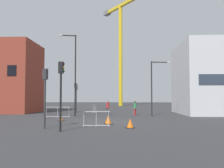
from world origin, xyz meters
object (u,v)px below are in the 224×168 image
at_px(construction_crane, 122,37).
at_px(pedestrian_waiting, 108,107).
at_px(traffic_light_corner, 45,88).
at_px(pedestrian_walking, 135,107).
at_px(streetlamp_short, 155,82).
at_px(streetlamp_tall, 74,69).
at_px(traffic_light_near, 76,93).
at_px(traffic_cone_on_verge, 61,118).
at_px(traffic_cone_striped, 130,124).
at_px(traffic_light_far, 61,85).
at_px(traffic_cone_orange, 108,120).
at_px(traffic_light_island, 75,92).

bearing_deg(construction_crane, pedestrian_waiting, -93.44).
distance_m(traffic_light_corner, pedestrian_walking, 13.71).
bearing_deg(streetlamp_short, streetlamp_tall, -175.85).
bearing_deg(pedestrian_waiting, construction_crane, 86.56).
height_order(traffic_light_near, traffic_cone_on_verge, traffic_light_near).
bearing_deg(streetlamp_short, pedestrian_waiting, 162.73).
xyz_separation_m(streetlamp_short, traffic_light_corner, (-8.66, -11.10, -1.06)).
height_order(pedestrian_walking, traffic_cone_striped, pedestrian_walking).
xyz_separation_m(streetlamp_short, pedestrian_walking, (-2.12, 0.84, -2.74)).
bearing_deg(pedestrian_walking, streetlamp_tall, -167.62).
relative_size(streetlamp_short, traffic_light_corner, 1.54).
distance_m(streetlamp_short, traffic_light_far, 14.39).
distance_m(traffic_light_near, traffic_cone_orange, 14.75).
height_order(traffic_light_corner, traffic_cone_on_verge, traffic_light_corner).
relative_size(streetlamp_tall, streetlamp_short, 1.48).
xyz_separation_m(streetlamp_short, traffic_light_island, (-10.31, 8.18, -0.94)).
height_order(construction_crane, traffic_light_corner, construction_crane).
relative_size(traffic_light_island, pedestrian_waiting, 2.52).
height_order(traffic_light_near, pedestrian_waiting, traffic_light_near).
distance_m(streetlamp_short, traffic_cone_on_verge, 11.17).
bearing_deg(streetlamp_short, traffic_light_far, -120.52).
bearing_deg(traffic_cone_striped, streetlamp_short, 73.63).
relative_size(traffic_light_corner, traffic_light_near, 1.03).
bearing_deg(traffic_cone_on_verge, traffic_light_far, -76.18).
relative_size(pedestrian_walking, traffic_cone_striped, 2.66).
bearing_deg(streetlamp_tall, streetlamp_short, 4.15).
bearing_deg(streetlamp_tall, pedestrian_walking, 12.38).
height_order(traffic_light_far, traffic_cone_orange, traffic_light_far).
bearing_deg(traffic_light_corner, traffic_light_far, -42.91).
distance_m(traffic_light_island, pedestrian_walking, 11.15).
bearing_deg(pedestrian_waiting, pedestrian_walking, -14.24).
height_order(traffic_light_island, pedestrian_walking, traffic_light_island).
relative_size(streetlamp_short, traffic_cone_orange, 8.94).
distance_m(construction_crane, traffic_light_corner, 44.35).
xyz_separation_m(traffic_light_island, traffic_light_far, (3.02, -20.55, 0.05)).
xyz_separation_m(pedestrian_waiting, traffic_cone_orange, (0.58, -9.81, -0.62)).
height_order(construction_crane, traffic_light_near, construction_crane).
distance_m(traffic_light_near, traffic_cone_striped, 17.47).
distance_m(construction_crane, traffic_light_island, 27.28).
height_order(construction_crane, traffic_cone_on_verge, construction_crane).
xyz_separation_m(construction_crane, traffic_light_near, (-6.18, -25.18, -14.01)).
bearing_deg(traffic_cone_striped, construction_crane, 90.57).
height_order(traffic_light_corner, traffic_cone_orange, traffic_light_corner).
xyz_separation_m(traffic_light_island, traffic_cone_striped, (7.22, -18.69, -2.46)).
bearing_deg(traffic_light_near, traffic_light_island, 103.36).
xyz_separation_m(streetlamp_tall, traffic_cone_orange, (4.19, -7.54, -4.81)).
distance_m(construction_crane, traffic_cone_on_verge, 40.32).
bearing_deg(traffic_cone_on_verge, streetlamp_tall, 89.32).
distance_m(traffic_light_near, traffic_cone_on_verge, 11.55).
height_order(traffic_light_island, traffic_light_near, traffic_light_island).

